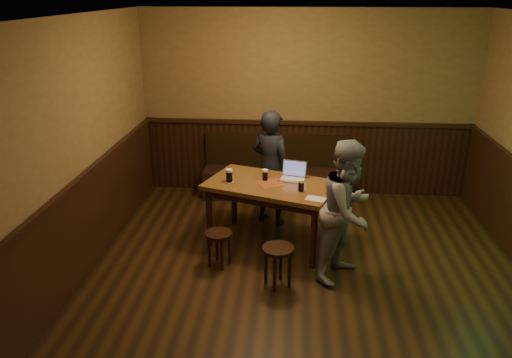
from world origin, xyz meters
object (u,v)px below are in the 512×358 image
Objects in this scene: laptop at (293,174)px; pint_left at (229,176)px; person_suit at (271,168)px; person_grey at (348,211)px; pub_table at (271,191)px; stool_left at (219,239)px; pint_mid at (265,175)px; pint_right at (301,186)px; bench at (276,177)px; stool_right at (278,255)px.

pint_left is at bearing -152.82° from laptop.
person_grey is at bearing 153.69° from person_suit.
pub_table is 0.36m from laptop.
pint_left reaches higher than pub_table.
person_suit is 1.60m from person_grey.
pint_mid reaches higher than stool_left.
pint_right reaches higher than pub_table.
person_grey is at bearing -25.98° from pint_left.
stool_left is 2.51× the size of pint_left.
bench is at bearing 87.12° from pint_mid.
stool_left is at bearing -104.62° from bench.
pint_mid is at bearing 101.21° from stool_right.
stool_left is at bearing -114.04° from pub_table.
pint_left reaches higher than pint_right.
pint_right reaches higher than stool_left.
bench is 12.93× the size of pint_left.
pint_right is at bearing -36.52° from pint_mid.
bench is at bearing 115.18° from laptop.
stool_right reaches higher than stool_left.
stool_right is 1.30× the size of laptop.
person_grey is (0.90, -1.32, 0.00)m from person_suit.
laptop reaches higher than stool_right.
pub_table reaches higher than stool_right.
pub_table is at bearing 0.65° from pint_left.
person_grey is at bearing 20.91° from stool_right.
pub_table is at bearing 121.87° from person_suit.
pint_left is at bearing -167.98° from pint_mid.
stool_right is at bearing -78.79° from pint_mid.
person_grey is (1.38, -0.67, -0.11)m from pint_left.
laptop is (0.83, 0.77, 0.54)m from stool_left.
stool_left is 1.00m from pint_mid.
bench is at bearing 93.04° from stool_right.
pub_table is at bearing 46.66° from stool_left.
person_suit is at bearing 137.04° from laptop.
bench is 2.52m from stool_right.
pint_left is at bearing 98.20° from person_grey.
stool_left is (-0.56, -0.59, -0.37)m from pub_table.
bench is 1.58m from pint_mid.
stool_right is at bearing -107.93° from pint_right.
pint_left is 1.15× the size of pint_right.
pint_right is (0.37, -0.24, 0.18)m from pub_table.
person_suit is (-0.40, 0.88, -0.10)m from pint_right.
pint_left is at bearing 84.84° from stool_left.
pub_table is 0.21m from pint_mid.
person_suit reaches higher than stool_right.
person_grey reaches higher than pint_mid.
stool_right is 3.20× the size of pint_mid.
laptop is at bearing 52.20° from pub_table.
bench is 5.15× the size of stool_left.
person_suit is (-0.30, 0.46, -0.08)m from laptop.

